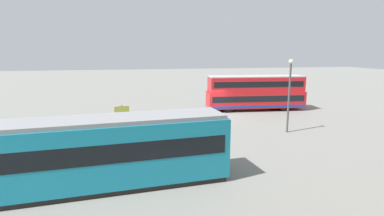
{
  "coord_description": "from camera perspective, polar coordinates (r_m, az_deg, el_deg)",
  "views": [
    {
      "loc": [
        8.87,
        29.36,
        6.57
      ],
      "look_at": [
        3.59,
        4.63,
        1.78
      ],
      "focal_mm": 28.43,
      "sensor_mm": 36.0,
      "label": 1
    }
  ],
  "objects": [
    {
      "name": "ground_plane",
      "position": [
        31.36,
        4.65,
        -1.39
      ],
      "size": [
        160.0,
        160.0,
        0.0
      ],
      "primitive_type": "plane",
      "color": "gray"
    },
    {
      "name": "double_decker_bus",
      "position": [
        34.58,
        11.81,
        2.84
      ],
      "size": [
        10.97,
        3.48,
        3.83
      ],
      "color": "red",
      "rests_on": "ground"
    },
    {
      "name": "tram_yellow",
      "position": [
        15.44,
        -21.69,
        -8.1
      ],
      "size": [
        15.19,
        3.8,
        3.44
      ],
      "color": "teal",
      "rests_on": "ground"
    },
    {
      "name": "pedestrian_near_railing",
      "position": [
        25.25,
        -1.88,
        -1.93
      ],
      "size": [
        0.45,
        0.45,
        1.79
      ],
      "color": "black",
      "rests_on": "ground"
    },
    {
      "name": "pedestrian_railing",
      "position": [
        25.43,
        -5.18,
        -2.56
      ],
      "size": [
        8.43,
        0.32,
        1.08
      ],
      "color": "gray",
      "rests_on": "ground"
    },
    {
      "name": "info_sign",
      "position": [
        24.45,
        -13.02,
        -1.11
      ],
      "size": [
        1.15,
        0.28,
        2.4
      ],
      "color": "slate",
      "rests_on": "ground"
    },
    {
      "name": "street_lamp",
      "position": [
        25.46,
        17.8,
        3.32
      ],
      "size": [
        0.36,
        0.36,
        5.9
      ],
      "color": "#4C4C51",
      "rests_on": "ground"
    }
  ]
}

